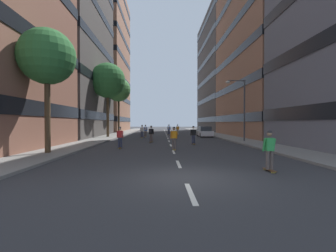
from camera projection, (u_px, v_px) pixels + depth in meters
name	position (u px, v px, depth m)	size (l,w,h in m)	color
ground_plane	(167.00, 136.00, 37.22)	(168.67, 168.67, 0.00)	#333335
sidewalk_left	(118.00, 135.00, 40.50)	(3.08, 77.31, 0.14)	gray
sidewalk_right	(215.00, 134.00, 40.96)	(3.08, 77.31, 0.14)	gray
lane_markings	(167.00, 135.00, 39.61)	(0.16, 67.20, 0.01)	silver
building_left_mid	(44.00, 32.00, 35.23)	(16.73, 18.51, 30.56)	#4C4744
building_left_far	(90.00, 62.00, 58.17)	(16.73, 20.57, 33.53)	#9E6B51
building_right_mid	(287.00, 29.00, 36.23)	(16.73, 21.74, 32.21)	#9E6B51
building_right_far	(238.00, 74.00, 59.23)	(16.73, 23.91, 28.09)	#4C4744
parked_car_near	(205.00, 132.00, 35.35)	(1.82, 4.40, 1.52)	silver
street_tree_near	(47.00, 57.00, 15.53)	(3.60, 3.60, 8.05)	#4C3823
street_tree_mid	(108.00, 81.00, 33.06)	(4.81, 4.81, 10.18)	#4C3823
street_tree_far	(119.00, 90.00, 41.49)	(4.11, 4.11, 9.70)	#4C3823
streetlamp_right	(241.00, 103.00, 25.45)	(2.13, 0.30, 6.50)	#3F3F44
skater_0	(151.00, 133.00, 25.33)	(0.57, 0.92, 1.78)	brown
skater_1	(120.00, 136.00, 19.37)	(0.55, 0.91, 1.78)	brown
skater_2	(142.00, 130.00, 32.78)	(0.54, 0.91, 1.78)	brown
skater_3	(178.00, 129.00, 41.47)	(0.53, 0.90, 1.78)	brown
skater_4	(169.00, 129.00, 40.92)	(0.57, 0.92, 1.78)	brown
skater_5	(145.00, 130.00, 34.75)	(0.56, 0.92, 1.78)	brown
skater_6	(270.00, 149.00, 10.23)	(0.54, 0.91, 1.78)	brown
skater_7	(174.00, 137.00, 18.38)	(0.55, 0.92, 1.78)	brown
skater_8	(193.00, 134.00, 22.99)	(0.55, 0.92, 1.78)	brown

